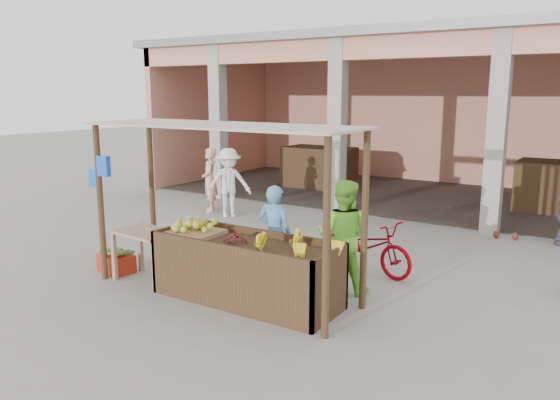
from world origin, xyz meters
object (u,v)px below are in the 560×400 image
Objects in this scene: fruit_stall at (246,272)px; vendor_blue at (275,230)px; vendor_green at (343,233)px; side_table at (146,240)px; red_crate at (116,263)px; motorcycle at (368,245)px.

vendor_blue is (-0.14, 0.92, 0.38)m from fruit_stall.
vendor_green reaches higher than vendor_blue.
red_crate is (-0.70, 0.00, -0.49)m from side_table.
fruit_stall is 1.47m from vendor_green.
red_crate is (-2.45, -0.14, -0.26)m from fruit_stall.
vendor_green is at bearing -179.57° from vendor_blue.
vendor_green reaches higher than side_table.
side_table is 0.58× the size of motorcycle.
side_table is (-1.75, -0.14, 0.23)m from fruit_stall.
motorcycle is (-0.04, 0.97, -0.41)m from vendor_green.
motorcycle is at bearing 43.90° from red_crate.
red_crate is 3.66m from vendor_green.
vendor_blue is at bearing 35.65° from red_crate.
side_table reaches higher than red_crate.
red_crate is at bearing 135.70° from motorcycle.
vendor_blue is (1.62, 1.05, 0.15)m from side_table.
vendor_green is 1.05m from motorcycle.
motorcycle is (0.90, 2.01, 0.05)m from fruit_stall.
side_table is at bearing 11.26° from red_crate.
vendor_green is 0.99× the size of motorcycle.
side_table is at bearing 142.06° from motorcycle.
motorcycle is at bearing 44.13° from side_table.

